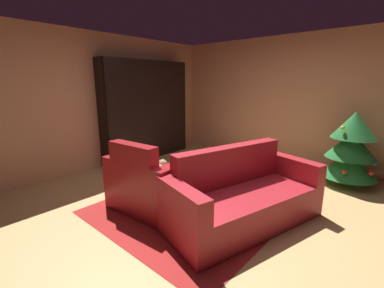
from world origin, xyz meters
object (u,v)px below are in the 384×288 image
book_stack_on_table (198,170)px  decorated_tree (351,148)px  bookshelf_unit (152,111)px  couch_red (243,198)px  coffee_table (196,177)px  armchair_red (150,185)px  bottle_on_table (200,171)px

book_stack_on_table → decorated_tree: decorated_tree is taller
bookshelf_unit → book_stack_on_table: size_ratio=9.01×
couch_red → coffee_table: couch_red is taller
bookshelf_unit → armchair_red: (1.94, -1.71, -0.70)m
couch_red → coffee_table: 0.71m
bookshelf_unit → book_stack_on_table: 2.75m
armchair_red → couch_red: bearing=25.9°
decorated_tree → bookshelf_unit: bearing=-165.0°
decorated_tree → bottle_on_table: bearing=-117.3°
book_stack_on_table → bottle_on_table: size_ratio=0.87×
book_stack_on_table → bookshelf_unit: bearing=152.3°
book_stack_on_table → bottle_on_table: bearing=-39.0°
armchair_red → bookshelf_unit: bearing=138.6°
bookshelf_unit → decorated_tree: (3.74, 1.00, -0.41)m
book_stack_on_table → decorated_tree: 2.63m
coffee_table → bottle_on_table: bearing=-34.4°
coffee_table → bottle_on_table: size_ratio=2.76×
armchair_red → coffee_table: size_ratio=1.48×
book_stack_on_table → bottle_on_table: 0.17m
couch_red → bottle_on_table: (-0.52, -0.18, 0.27)m
coffee_table → decorated_tree: size_ratio=0.62×
couch_red → decorated_tree: 2.32m
coffee_table → decorated_tree: 2.65m
couch_red → decorated_tree: decorated_tree is taller
armchair_red → bottle_on_table: size_ratio=4.09×
coffee_table → book_stack_on_table: book_stack_on_table is taller
bottle_on_table → book_stack_on_table: bearing=141.0°
bottle_on_table → bookshelf_unit: bearing=151.6°
bookshelf_unit → coffee_table: size_ratio=2.83×
armchair_red → couch_red: size_ratio=0.54×
coffee_table → bookshelf_unit: bearing=152.1°
bottle_on_table → decorated_tree: 2.66m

